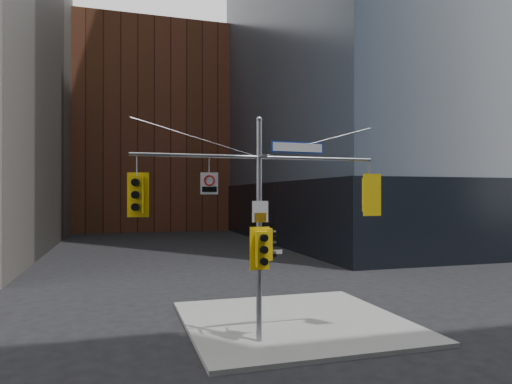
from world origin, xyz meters
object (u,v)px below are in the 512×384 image
traffic_light_pole_side (269,244)px  traffic_light_pole_front (262,249)px  regulatory_sign_arm (209,183)px  street_sign_blade (298,147)px  traffic_light_east_arm (369,195)px  traffic_light_west_arm (137,195)px  signal_assembly (259,207)px

traffic_light_pole_side → traffic_light_pole_front: (-0.32, -0.28, -0.11)m
traffic_light_pole_front → regulatory_sign_arm: (-1.61, 0.25, 2.07)m
street_sign_blade → regulatory_sign_arm: bearing=177.0°
traffic_light_east_arm → traffic_light_pole_side: traffic_light_east_arm is taller
traffic_light_west_arm → traffic_light_east_arm: 7.72m
street_sign_blade → regulatory_sign_arm: size_ratio=2.78×
traffic_light_east_arm → traffic_light_pole_front: bearing=1.3°
traffic_light_west_arm → traffic_light_pole_side: size_ratio=1.30×
traffic_light_west_arm → regulatory_sign_arm: bearing=12.5°
traffic_light_east_arm → traffic_light_pole_side: 3.95m
traffic_light_west_arm → regulatory_sign_arm: 2.19m
traffic_light_pole_side → street_sign_blade: size_ratio=0.55×
regulatory_sign_arm → signal_assembly: bearing=7.7°
traffic_light_pole_side → street_sign_blade: street_sign_blade is taller
traffic_light_pole_side → street_sign_blade: bearing=-93.2°
traffic_light_east_arm → street_sign_blade: (-2.62, 0.00, 1.55)m
traffic_light_west_arm → street_sign_blade: bearing=13.3°
signal_assembly → street_sign_blade: bearing=0.1°
traffic_light_pole_side → traffic_light_pole_front: bearing=127.6°
regulatory_sign_arm → traffic_light_west_arm: bearing=-173.9°
traffic_light_pole_front → regulatory_sign_arm: regulatory_sign_arm is taller
traffic_light_pole_side → regulatory_sign_arm: size_ratio=1.51×
signal_assembly → traffic_light_east_arm: (3.95, 0.00, 0.38)m
signal_assembly → traffic_light_pole_front: signal_assembly is taller
traffic_light_east_arm → street_sign_blade: bearing=-2.6°
traffic_light_pole_front → regulatory_sign_arm: size_ratio=2.01×
traffic_light_east_arm → street_sign_blade: street_sign_blade is taller
traffic_light_pole_side → street_sign_blade: (1.00, -0.01, 3.13)m
signal_assembly → traffic_light_west_arm: size_ratio=6.00×
regulatory_sign_arm → street_sign_blade: bearing=7.5°
traffic_light_pole_front → street_sign_blade: (1.32, 0.27, 3.25)m
traffic_light_pole_front → traffic_light_pole_side: bearing=37.3°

